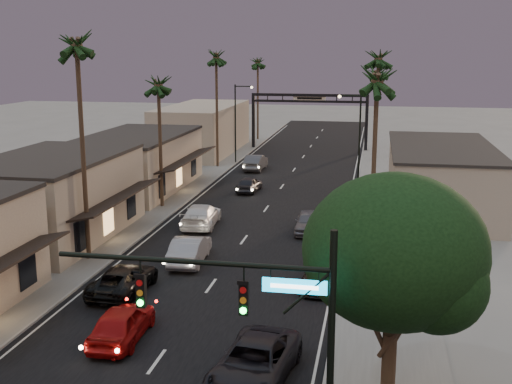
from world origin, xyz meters
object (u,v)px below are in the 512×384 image
at_px(streetlight_right, 357,134).
at_px(oncoming_red, 122,323).
at_px(streetlight_left, 238,117).
at_px(oncoming_silver, 190,249).
at_px(arch, 309,107).
at_px(palm_rb, 379,54).
at_px(palm_lc, 158,80).
at_px(palm_rc, 378,70).
at_px(traffic_signal, 267,315).
at_px(curbside_black, 322,273).
at_px(palm_ld, 216,54).
at_px(oncoming_pickup, 124,279).
at_px(palm_far, 258,60).
at_px(corner_tree, 396,258).
at_px(palm_ra, 378,74).
at_px(palm_lb, 76,39).
at_px(curbside_near, 254,363).

relative_size(streetlight_right, oncoming_red, 1.87).
xyz_separation_m(streetlight_left, oncoming_silver, (4.64, -35.32, -4.49)).
relative_size(arch, palm_rb, 1.07).
height_order(palm_lc, palm_rc, same).
xyz_separation_m(traffic_signal, curbside_black, (0.32, 16.22, -4.36)).
distance_m(palm_ld, curbside_black, 39.49).
xyz_separation_m(streetlight_left, oncoming_pickup, (2.58, -40.82, -4.59)).
xyz_separation_m(streetlight_right, palm_far, (-15.22, 33.00, 6.11)).
xyz_separation_m(palm_ld, oncoming_silver, (6.32, -32.32, -11.58)).
xyz_separation_m(arch, streetlight_right, (6.92, -25.00, -0.20)).
relative_size(streetlight_left, palm_rb, 0.63).
distance_m(palm_rb, palm_far, 37.98).
relative_size(corner_tree, palm_rc, 0.72).
bearing_deg(palm_ld, streetlight_right, -32.79).
xyz_separation_m(traffic_signal, streetlight_right, (1.23, 41.00, 0.25)).
distance_m(corner_tree, palm_ra, 17.45).
bearing_deg(palm_far, streetlight_left, -86.05).
height_order(palm_ra, palm_rc, palm_ra).
bearing_deg(corner_tree, streetlight_left, 107.97).
xyz_separation_m(oncoming_pickup, oncoming_silver, (2.06, 5.50, 0.10)).
bearing_deg(corner_tree, palm_ld, 110.81).
distance_m(traffic_signal, palm_ld, 53.47).
relative_size(palm_ra, oncoming_silver, 2.59).
bearing_deg(oncoming_silver, palm_rb, -120.96).
relative_size(streetlight_left, palm_far, 0.68).
bearing_deg(oncoming_red, curbside_black, -135.90).
xyz_separation_m(traffic_signal, palm_rb, (2.91, 40.00, 7.33)).
xyz_separation_m(corner_tree, curbside_black, (-3.47, 12.77, -5.26)).
height_order(corner_tree, arch, corner_tree).
height_order(traffic_signal, palm_ra, palm_ra).
relative_size(traffic_signal, curbside_black, 1.72).
xyz_separation_m(palm_ra, oncoming_silver, (-10.88, -1.32, -10.60)).
bearing_deg(palm_lb, palm_ra, 6.63).
xyz_separation_m(palm_ld, oncoming_pickup, (4.26, -37.82, -11.67)).
bearing_deg(palm_ld, oncoming_silver, -78.93).
bearing_deg(curbside_near, palm_ld, 112.97).
relative_size(palm_rc, palm_far, 0.92).
relative_size(streetlight_right, palm_ra, 0.68).
bearing_deg(curbside_near, oncoming_red, 166.00).
distance_m(traffic_signal, palm_lc, 35.46).
relative_size(palm_lb, oncoming_red, 3.16).
bearing_deg(palm_rc, palm_lc, -121.56).
xyz_separation_m(oncoming_red, curbside_black, (8.19, 8.54, -0.10)).
distance_m(arch, palm_lc, 35.41).
height_order(corner_tree, palm_ld, palm_ld).
bearing_deg(palm_ra, palm_far, 107.38).
height_order(oncoming_silver, curbside_black, oncoming_silver).
distance_m(traffic_signal, corner_tree, 5.20).
height_order(palm_rb, palm_far, palm_rb).
bearing_deg(traffic_signal, streetlight_left, 103.14).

